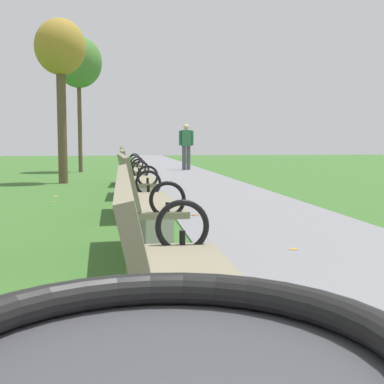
% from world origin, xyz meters
% --- Properties ---
extents(paved_walkway, '(2.29, 44.00, 0.02)m').
position_xyz_m(paved_walkway, '(1.15, 18.00, 0.01)').
color(paved_walkway, slate).
rests_on(paved_walkway, ground).
extents(park_bench_2, '(0.47, 1.60, 0.90)m').
position_xyz_m(park_bench_2, '(-0.50, 2.63, 0.49)').
color(park_bench_2, gray).
rests_on(park_bench_2, ground).
extents(park_bench_3, '(0.54, 1.62, 0.90)m').
position_xyz_m(park_bench_3, '(-0.50, 5.34, 0.49)').
color(park_bench_3, gray).
rests_on(park_bench_3, ground).
extents(park_bench_4, '(0.50, 1.61, 0.90)m').
position_xyz_m(park_bench_4, '(-0.50, 7.93, 0.49)').
color(park_bench_4, gray).
rests_on(park_bench_4, ground).
extents(park_bench_5, '(0.49, 1.60, 0.90)m').
position_xyz_m(park_bench_5, '(-0.50, 10.50, 0.49)').
color(park_bench_5, gray).
rests_on(park_bench_5, ground).
extents(park_bench_6, '(0.53, 1.62, 0.90)m').
position_xyz_m(park_bench_6, '(-0.50, 13.15, 0.49)').
color(park_bench_6, gray).
rests_on(park_bench_6, ground).
extents(tree_4, '(1.21, 1.21, 3.95)m').
position_xyz_m(tree_4, '(-2.11, 13.77, 3.16)').
color(tree_4, brown).
rests_on(tree_4, ground).
extents(tree_5, '(1.54, 1.54, 4.49)m').
position_xyz_m(tree_5, '(-2.06, 18.55, 3.62)').
color(tree_5, brown).
rests_on(tree_5, ground).
extents(pedestrian_walking, '(0.53, 0.23, 1.62)m').
position_xyz_m(pedestrian_walking, '(1.60, 19.10, 0.93)').
color(pedestrian_walking, '#4C4C56').
rests_on(pedestrian_walking, paved_walkway).
extents(scattered_leaves, '(4.44, 15.74, 0.02)m').
position_xyz_m(scattered_leaves, '(-0.56, 5.23, 0.01)').
color(scattered_leaves, brown).
rests_on(scattered_leaves, ground).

